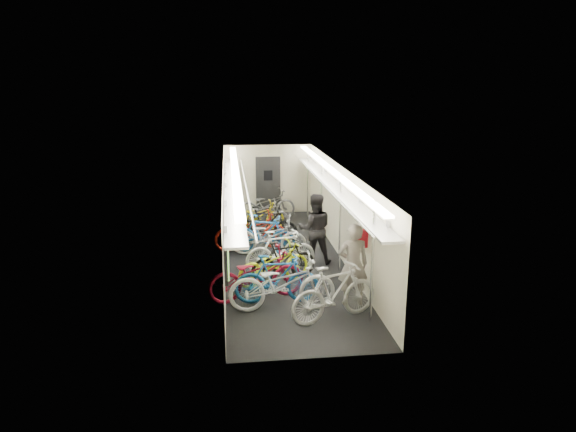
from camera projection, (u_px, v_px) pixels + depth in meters
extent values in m
plane|color=black|center=(284.00, 259.00, 13.37)|extent=(10.00, 10.00, 0.00)
plane|color=white|center=(283.00, 168.00, 12.77)|extent=(10.00, 10.00, 0.00)
plane|color=beige|center=(224.00, 216.00, 12.90)|extent=(0.00, 10.00, 10.00)
plane|color=beige|center=(341.00, 213.00, 13.24)|extent=(0.00, 10.00, 10.00)
plane|color=beige|center=(268.00, 179.00, 17.87)|extent=(3.00, 0.00, 3.00)
plane|color=beige|center=(317.00, 291.00, 8.26)|extent=(3.00, 0.00, 3.00)
cube|color=black|center=(226.00, 256.00, 9.81)|extent=(0.06, 1.10, 0.80)
cube|color=#AFD85E|center=(228.00, 256.00, 9.82)|extent=(0.02, 0.96, 0.66)
cube|color=black|center=(226.00, 225.00, 11.93)|extent=(0.06, 1.10, 0.80)
cube|color=#AFD85E|center=(228.00, 225.00, 11.93)|extent=(0.02, 0.96, 0.66)
cube|color=black|center=(226.00, 204.00, 14.04)|extent=(0.06, 1.10, 0.80)
cube|color=#AFD85E|center=(227.00, 204.00, 14.05)|extent=(0.02, 0.96, 0.66)
cube|color=black|center=(226.00, 188.00, 16.16)|extent=(0.06, 1.10, 0.80)
cube|color=#AFD85E|center=(227.00, 188.00, 16.16)|extent=(0.02, 0.96, 0.66)
cube|color=yellow|center=(226.00, 237.00, 10.86)|extent=(0.02, 0.22, 0.30)
cube|color=yellow|center=(226.00, 212.00, 12.97)|extent=(0.02, 0.22, 0.30)
cube|color=yellow|center=(226.00, 194.00, 15.09)|extent=(0.02, 0.22, 0.30)
cube|color=black|center=(268.00, 185.00, 17.87)|extent=(0.85, 0.08, 2.00)
cube|color=#999BA0|center=(232.00, 188.00, 12.74)|extent=(0.40, 9.70, 0.05)
cube|color=#999BA0|center=(333.00, 186.00, 13.03)|extent=(0.40, 9.70, 0.05)
cylinder|color=silver|center=(246.00, 184.00, 12.75)|extent=(0.04, 9.70, 0.04)
cylinder|color=silver|center=(321.00, 182.00, 12.97)|extent=(0.04, 9.70, 0.04)
cube|color=white|center=(235.00, 171.00, 12.64)|extent=(0.18, 9.60, 0.04)
cube|color=white|center=(331.00, 170.00, 12.92)|extent=(0.18, 9.60, 0.04)
cylinder|color=silver|center=(372.00, 263.00, 9.56)|extent=(0.05, 0.05, 2.38)
cylinder|color=silver|center=(340.00, 223.00, 12.25)|extent=(0.05, 0.05, 2.38)
cylinder|color=silver|center=(321.00, 200.00, 14.65)|extent=(0.05, 0.05, 2.38)
cylinder|color=silver|center=(308.00, 184.00, 17.05)|extent=(0.05, 0.05, 2.38)
imported|color=silver|center=(282.00, 284.00, 10.26)|extent=(2.16, 0.78, 1.13)
imported|color=#19589B|center=(277.00, 279.00, 10.59)|extent=(1.78, 0.55, 1.06)
imported|color=maroon|center=(256.00, 275.00, 10.76)|extent=(2.18, 1.16, 1.09)
imported|color=black|center=(283.00, 261.00, 11.79)|extent=(1.69, 0.97, 0.98)
imported|color=#E1F617|center=(274.00, 264.00, 11.66)|extent=(1.88, 1.26, 0.93)
imported|color=white|center=(281.00, 251.00, 12.38)|extent=(1.79, 0.78, 1.04)
imported|color=#A5A6A9|center=(268.00, 236.00, 13.52)|extent=(2.14, 1.16, 1.07)
imported|color=#1C60AA|center=(263.00, 234.00, 13.68)|extent=(1.86, 1.13, 1.08)
imported|color=maroon|center=(251.00, 231.00, 14.00)|extent=(2.09, 0.98, 1.06)
imported|color=black|center=(266.00, 225.00, 14.54)|extent=(1.89, 0.93, 1.09)
imported|color=gold|center=(257.00, 216.00, 15.83)|extent=(1.83, 0.94, 0.92)
imported|color=#BABABC|center=(334.00, 292.00, 9.81)|extent=(1.95, 1.18, 1.14)
imported|color=slate|center=(260.00, 215.00, 15.93)|extent=(1.81, 0.64, 0.95)
imported|color=#57585B|center=(267.00, 205.00, 17.10)|extent=(2.04, 1.02, 1.03)
imported|color=gray|center=(353.00, 265.00, 10.45)|extent=(0.64, 0.43, 1.73)
imported|color=black|center=(315.00, 229.00, 12.89)|extent=(0.92, 0.75, 1.80)
cube|color=red|center=(363.00, 239.00, 10.78)|extent=(0.28, 0.19, 0.38)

